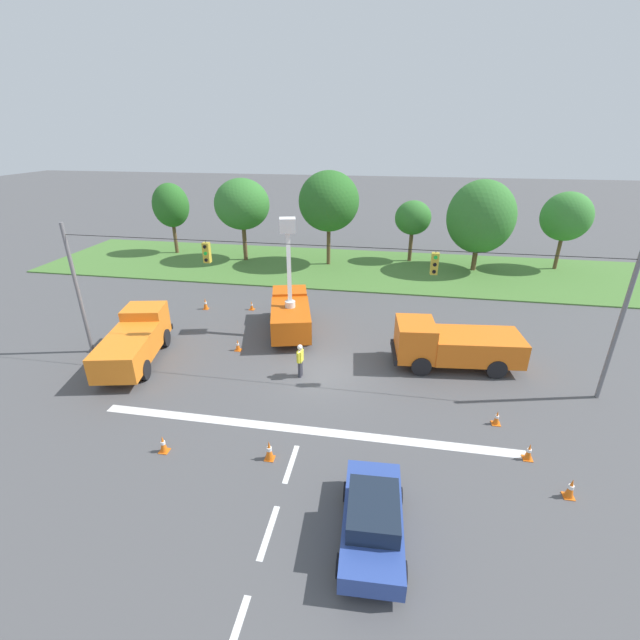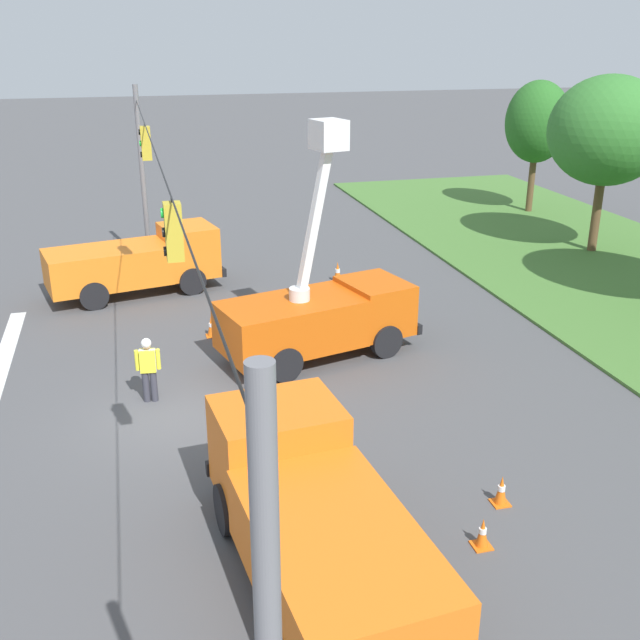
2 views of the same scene
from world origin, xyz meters
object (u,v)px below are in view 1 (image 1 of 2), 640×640
at_px(utility_truck_support_far, 135,340).
at_px(traffic_cone_mid_left, 163,444).
at_px(traffic_cone_far_left, 497,418).
at_px(tree_far_west, 171,206).
at_px(traffic_cone_foreground_left, 269,450).
at_px(traffic_cone_lane_edge_a, 426,325).
at_px(tree_west, 242,204).
at_px(utility_truck_bucket_lift, 290,311).
at_px(road_worker, 300,359).
at_px(tree_centre, 329,201).
at_px(sedan_blue, 373,518).
at_px(tree_east_end, 566,217).
at_px(tree_east, 413,218).
at_px(utility_truck_support_near, 453,344).
at_px(traffic_cone_mid_right, 571,488).
at_px(traffic_cone_foreground_right, 447,333).
at_px(traffic_cone_centre_line, 529,452).
at_px(traffic_cone_lane_edge_b, 205,304).
at_px(tree_far_east, 481,217).
at_px(traffic_cone_far_right, 252,305).
at_px(traffic_cone_near_bucket, 238,345).

height_order(utility_truck_support_far, traffic_cone_mid_left, utility_truck_support_far).
bearing_deg(traffic_cone_far_left, tree_far_west, 138.66).
xyz_separation_m(traffic_cone_foreground_left, traffic_cone_lane_edge_a, (6.38, 12.71, -0.09)).
distance_m(tree_west, utility_truck_bucket_lift, 16.77).
distance_m(road_worker, traffic_cone_lane_edge_a, 9.37).
distance_m(tree_centre, traffic_cone_far_left, 24.61).
height_order(tree_west, sedan_blue, tree_west).
bearing_deg(traffic_cone_lane_edge_a, traffic_cone_far_left, -74.84).
xyz_separation_m(tree_east_end, road_worker, (-18.34, -21.24, -3.64)).
bearing_deg(road_worker, tree_east, 75.13).
height_order(utility_truck_support_near, traffic_cone_mid_right, utility_truck_support_near).
bearing_deg(traffic_cone_foreground_right, traffic_cone_far_left, -80.85).
height_order(traffic_cone_foreground_right, traffic_cone_centre_line, traffic_cone_centre_line).
xyz_separation_m(tree_west, traffic_cone_foreground_right, (17.12, -13.62, -4.89)).
xyz_separation_m(tree_west, traffic_cone_lane_edge_b, (1.16, -11.90, -4.79)).
bearing_deg(tree_centre, traffic_cone_centre_line, -64.45).
distance_m(utility_truck_support_far, traffic_cone_foreground_right, 17.54).
relative_size(tree_centre, traffic_cone_lane_edge_b, 10.28).
distance_m(tree_far_west, traffic_cone_foreground_left, 31.86).
height_order(tree_west, tree_centre, tree_centre).
height_order(tree_far_east, traffic_cone_far_right, tree_far_east).
distance_m(traffic_cone_mid_right, traffic_cone_near_bucket, 16.73).
distance_m(tree_far_west, utility_truck_bucket_lift, 22.07).
bearing_deg(utility_truck_support_far, tree_far_east, 44.26).
bearing_deg(tree_far_east, traffic_cone_near_bucket, -130.89).
xyz_separation_m(tree_west, tree_east_end, (27.81, 1.88, -0.55)).
bearing_deg(tree_west, traffic_cone_foreground_left, -69.29).
xyz_separation_m(tree_far_west, traffic_cone_lane_edge_a, (23.52, -13.80, -4.37)).
bearing_deg(utility_truck_support_near, tree_east, 95.37).
bearing_deg(tree_far_east, road_worker, -119.62).
distance_m(tree_east_end, utility_truck_support_near, 21.93).
xyz_separation_m(tree_centre, utility_truck_support_near, (9.11, -16.80, -4.44)).
bearing_deg(traffic_cone_lane_edge_b, utility_truck_support_near, -17.50).
bearing_deg(tree_west, traffic_cone_mid_right, -51.65).
bearing_deg(traffic_cone_lane_edge_a, traffic_cone_mid_right, -72.14).
bearing_deg(traffic_cone_lane_edge_a, traffic_cone_foreground_left, -116.68).
xyz_separation_m(tree_far_west, tree_far_east, (28.22, -0.85, -0.01)).
height_order(tree_centre, traffic_cone_foreground_right, tree_centre).
bearing_deg(tree_east, traffic_cone_mid_left, -109.28).
height_order(tree_far_east, traffic_cone_lane_edge_a, tree_far_east).
distance_m(tree_east_end, traffic_cone_mid_left, 35.72).
xyz_separation_m(traffic_cone_lane_edge_b, traffic_cone_centre_line, (18.02, -11.79, -0.06)).
relative_size(traffic_cone_lane_edge_a, traffic_cone_far_right, 1.03).
distance_m(tree_far_west, traffic_cone_mid_right, 38.55).
relative_size(utility_truck_support_near, traffic_cone_mid_right, 8.75).
relative_size(tree_centre, traffic_cone_mid_left, 11.24).
distance_m(tree_west, tree_east_end, 27.88).
relative_size(traffic_cone_mid_left, traffic_cone_far_left, 1.13).
xyz_separation_m(sedan_blue, traffic_cone_near_bucket, (-8.16, 10.82, -0.46)).
bearing_deg(traffic_cone_lane_edge_a, utility_truck_support_near, -76.19).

